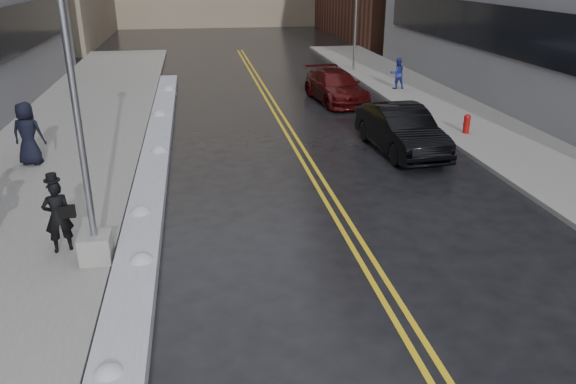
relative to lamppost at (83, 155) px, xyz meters
name	(u,v)px	position (x,y,z in m)	size (l,w,h in m)	color
ground	(261,303)	(3.30, -2.00, -2.53)	(160.00, 160.00, 0.00)	black
sidewalk_west	(58,155)	(-2.45, 8.00, -2.46)	(5.50, 50.00, 0.15)	gray
sidewalk_east	(490,134)	(13.30, 8.00, -2.46)	(4.00, 50.00, 0.15)	gray
lane_line_left	(293,145)	(5.65, 8.00, -2.53)	(0.12, 50.00, 0.01)	gold
lane_line_right	(301,145)	(5.95, 8.00, -2.53)	(0.12, 50.00, 0.01)	gold
snow_ridge	(154,166)	(0.85, 6.00, -2.36)	(0.90, 30.00, 0.34)	silver
lamppost	(83,155)	(0.00, 0.00, 0.00)	(0.65, 0.65, 7.62)	gray
fire_hydrant	(467,123)	(12.30, 8.00, -1.98)	(0.26, 0.26, 0.73)	maroon
traffic_signal	(356,14)	(11.80, 22.00, 0.87)	(0.16, 0.20, 6.00)	gray
pedestrian_fedora	(58,216)	(-0.82, 0.58, -1.56)	(0.60, 0.40, 1.65)	black
pedestrian_c	(28,134)	(-2.98, 6.88, -1.38)	(0.98, 0.64, 2.01)	black
pedestrian_east	(397,73)	(12.52, 16.37, -1.60)	(0.76, 0.59, 1.56)	navy
car_black	(401,130)	(9.20, 6.65, -1.74)	(1.68, 4.83, 1.59)	black
car_maroon	(336,87)	(8.86, 14.62, -1.81)	(2.01, 4.95, 1.44)	#3E090A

